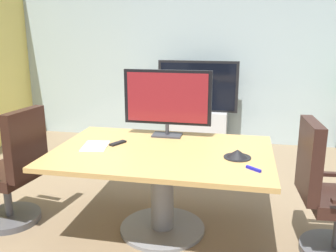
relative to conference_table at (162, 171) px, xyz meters
name	(u,v)px	position (x,y,z in m)	size (l,w,h in m)	color
ground_plane	(160,226)	(-0.04, 0.06, -0.57)	(7.00, 7.00, 0.00)	#7A664C
wall_back_glass_partition	(200,54)	(-0.04, 2.93, 0.82)	(6.00, 0.10, 2.76)	#9EB2B7
conference_table	(162,171)	(0.00, 0.00, 0.00)	(1.85, 1.25, 0.75)	#B2894C
office_chair_left	(14,177)	(-1.35, -0.15, -0.11)	(0.62, 0.60, 1.09)	#4C4C51
office_chair_right	(328,201)	(1.35, -0.09, -0.11)	(0.61, 0.59, 1.09)	#4C4C51
tv_monitor	(167,99)	(-0.05, 0.45, 0.55)	(0.84, 0.18, 0.64)	#333338
wall_display_unit	(197,118)	(-0.02, 2.58, -0.12)	(1.20, 0.36, 1.31)	#B7BABC
conference_phone	(237,154)	(0.63, -0.07, 0.22)	(0.22, 0.22, 0.07)	black
remote_control	(118,143)	(-0.43, 0.09, 0.20)	(0.05, 0.17, 0.02)	black
whiteboard_marker	(253,169)	(0.76, -0.32, 0.20)	(0.13, 0.02, 0.02)	#1919A5
paper_notepad	(95,146)	(-0.60, -0.02, 0.19)	(0.21, 0.30, 0.01)	white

